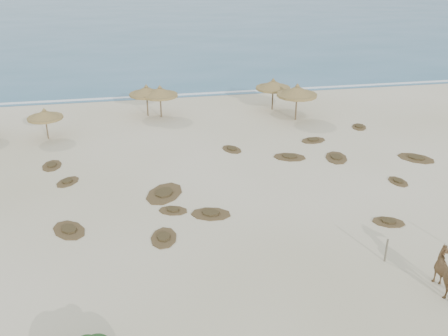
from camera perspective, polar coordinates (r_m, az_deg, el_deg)
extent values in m
plane|color=beige|center=(27.47, 4.79, -6.39)|extent=(160.00, 160.00, 0.00)
cube|color=#295B7C|center=(98.90, -6.99, 16.11)|extent=(200.00, 100.00, 0.01)
cube|color=white|center=(51.09, -2.86, 8.46)|extent=(70.00, 0.60, 0.01)
cylinder|color=brown|center=(41.07, -19.60, 4.39)|extent=(0.11, 0.11, 1.88)
cylinder|color=olive|center=(40.83, -19.75, 5.42)|extent=(3.03, 3.03, 0.16)
cone|color=olive|center=(40.74, -19.81, 5.81)|extent=(2.93, 2.93, 0.67)
cone|color=olive|center=(40.63, -19.89, 6.35)|extent=(0.32, 0.32, 0.20)
cylinder|color=brown|center=(44.64, -8.76, 7.25)|extent=(0.12, 0.12, 2.12)
cylinder|color=olive|center=(44.39, -8.83, 8.33)|extent=(3.65, 3.65, 0.18)
cone|color=olive|center=(44.30, -8.86, 8.74)|extent=(3.53, 3.53, 0.76)
cone|color=olive|center=(44.18, -8.90, 9.31)|extent=(0.36, 0.36, 0.22)
cylinder|color=brown|center=(44.03, -7.24, 7.12)|extent=(0.12, 0.12, 2.15)
cylinder|color=olive|center=(43.78, -7.30, 8.24)|extent=(3.34, 3.34, 0.18)
cone|color=olive|center=(43.69, -7.33, 8.66)|extent=(3.23, 3.23, 0.77)
cone|color=olive|center=(43.57, -7.36, 9.25)|extent=(0.37, 0.37, 0.23)
cylinder|color=brown|center=(46.01, 5.58, 7.99)|extent=(0.13, 0.13, 2.19)
cylinder|color=olive|center=(45.77, 5.62, 9.08)|extent=(4.08, 4.08, 0.19)
cone|color=olive|center=(45.68, 5.64, 9.49)|extent=(3.94, 3.94, 0.78)
cone|color=olive|center=(45.56, 5.66, 10.06)|extent=(0.38, 0.38, 0.23)
cylinder|color=brown|center=(43.43, 8.25, 6.99)|extent=(0.14, 0.14, 2.40)
cylinder|color=olive|center=(43.15, 8.33, 8.25)|extent=(3.49, 3.49, 0.21)
cone|color=olive|center=(43.05, 8.36, 8.74)|extent=(3.38, 3.38, 0.86)
cone|color=olive|center=(42.91, 8.40, 9.40)|extent=(0.41, 0.41, 0.25)
cylinder|color=#6A624F|center=(25.34, 18.05, -8.93)|extent=(0.12, 0.12, 1.23)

